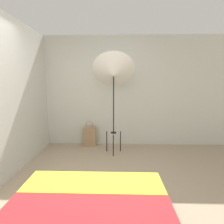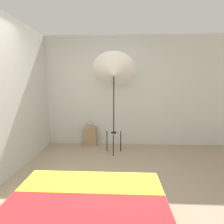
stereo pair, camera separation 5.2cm
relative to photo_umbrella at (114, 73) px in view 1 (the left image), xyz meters
The scene contains 5 objects.
ground_plane 2.52m from the photo_umbrella, 100.46° to the right, with size 14.00×14.00×0.00m, color gray.
wall_back 0.80m from the photo_umbrella, 119.75° to the left, with size 8.00×0.05×2.60m.
wall_side_left 1.90m from the photo_umbrella, 153.89° to the right, with size 0.05×8.00×2.60m.
photo_umbrella is the anchor object (origin of this frame).
tote_bag 1.65m from the photo_umbrella, 144.29° to the left, with size 0.29×0.15×0.62m.
Camera 1 is at (0.41, -1.82, 1.54)m, focal length 28.00 mm.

